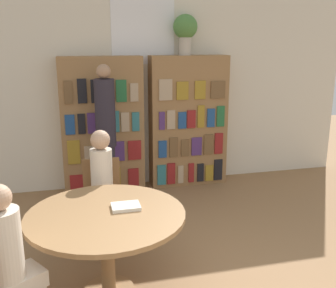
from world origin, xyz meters
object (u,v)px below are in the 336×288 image
bookshelf_left (103,126)px  seated_reader_left (102,184)px  flower_vase (185,30)px  seated_reader_right (12,258)px  bookshelf_right (188,122)px  chair_left_side (102,196)px  reading_table (106,225)px  librarian_standing (106,122)px

bookshelf_left → seated_reader_left: bookshelf_left is taller
flower_vase → seated_reader_right: (-2.07, -2.93, -1.58)m
seated_reader_left → seated_reader_right: seated_reader_left is taller
bookshelf_right → seated_reader_right: 3.63m
bookshelf_left → flower_vase: 1.78m
chair_left_side → bookshelf_right: bearing=-131.0°
chair_left_side → reading_table: bearing=90.0°
bookshelf_right → seated_reader_right: bookshelf_right is taller
bookshelf_right → reading_table: bookshelf_right is taller
bookshelf_left → reading_table: bearing=-94.3°
bookshelf_left → librarian_standing: size_ratio=1.04×
reading_table → librarian_standing: 2.04m
reading_table → seated_reader_right: (-0.68, -0.45, 0.05)m
chair_left_side → seated_reader_right: bearing=65.9°
chair_left_side → seated_reader_right: (-0.72, -1.45, 0.20)m
bookshelf_right → seated_reader_right: bearing=-126.1°
chair_left_side → librarian_standing: 1.16m
chair_left_side → librarian_standing: bearing=-96.0°
flower_vase → seated_reader_left: size_ratio=0.45×
flower_vase → seated_reader_right: size_ratio=0.45×
seated_reader_right → librarian_standing: 2.61m
bookshelf_right → seated_reader_left: 2.20m
seated_reader_right → chair_left_side: bearing=119.9°
bookshelf_left → bookshelf_right: size_ratio=1.00×
librarian_standing → flower_vase: bearing=22.8°
bookshelf_left → flower_vase: (1.20, 0.00, 1.31)m
flower_vase → reading_table: 3.28m
bookshelf_right → chair_left_side: bookshelf_right is taller
reading_table → seated_reader_right: 0.82m
bookshelf_right → chair_left_side: (-1.41, -1.48, -0.46)m
bookshelf_left → librarian_standing: 0.52m
flower_vase → seated_reader_right: flower_vase is taller
bookshelf_left → seated_reader_right: 3.06m
flower_vase → seated_reader_left: flower_vase is taller
reading_table → flower_vase: bearing=60.7°
bookshelf_right → flower_vase: (-0.06, 0.00, 1.32)m
seated_reader_right → flower_vase: bearing=111.3°
bookshelf_right → seated_reader_left: size_ratio=1.53×
reading_table → librarian_standing: (0.19, 1.98, 0.47)m
bookshelf_right → seated_reader_left: (-1.41, -1.66, -0.25)m
bookshelf_right → librarian_standing: (-1.26, -0.50, 0.15)m
flower_vase → seated_reader_left: (-1.36, -1.67, -1.56)m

